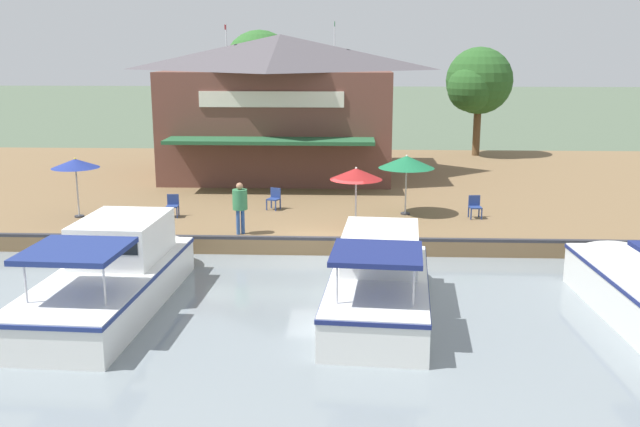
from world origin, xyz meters
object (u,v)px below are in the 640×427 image
Objects in this scene: motorboat_fourth_along at (380,278)px; tree_behind_restaurant at (477,83)px; cafe_chair_beside_entrance at (475,206)px; motorboat_second_along at (119,271)px; person_near_entrance at (240,202)px; waterfront_restaurant at (281,103)px; patio_umbrella_mid_patio_right at (407,162)px; tree_downstream_bank at (257,69)px; patio_umbrella_far_corner at (356,174)px; cafe_chair_under_first_umbrella at (173,204)px; patio_umbrella_near_quay_edge at (75,164)px; cafe_chair_back_row_seat at (274,198)px.

motorboat_fourth_along is 25.53m from tree_behind_restaurant.
motorboat_second_along reaches higher than cafe_chair_beside_entrance.
cafe_chair_beside_entrance is 8.95m from person_near_entrance.
waterfront_restaurant is 11.04m from patio_umbrella_mid_patio_right.
waterfront_restaurant is 4.90m from tree_downstream_bank.
motorboat_second_along is at bearing -48.58° from patio_umbrella_far_corner.
person_near_entrance is at bearing -0.99° from waterfront_restaurant.
patio_umbrella_far_corner is 2.67× the size of cafe_chair_under_first_umbrella.
tree_downstream_bank is at bearing -144.61° from cafe_chair_beside_entrance.
patio_umbrella_far_corner is 0.36× the size of tree_behind_restaurant.
motorboat_second_along is at bearing -26.72° from person_near_entrance.
tree_downstream_bank reaches higher than cafe_chair_under_first_umbrella.
patio_umbrella_mid_patio_right is 9.06m from cafe_chair_under_first_umbrella.
patio_umbrella_far_corner is (1.61, 10.50, -0.03)m from patio_umbrella_near_quay_edge.
person_near_entrance is (2.26, 6.53, -0.91)m from patio_umbrella_near_quay_edge.
person_near_entrance is 22.13m from tree_behind_restaurant.
waterfront_restaurant reaches higher than tree_behind_restaurant.
cafe_chair_back_row_seat is (-0.66, -5.16, -1.57)m from patio_umbrella_mid_patio_right.
tree_behind_restaurant reaches higher than patio_umbrella_near_quay_edge.
motorboat_second_along is (5.15, -2.59, -0.88)m from person_near_entrance.
cafe_chair_back_row_seat is at bearing 159.75° from motorboat_second_along.
motorboat_fourth_along reaches higher than cafe_chair_back_row_seat.
tree_behind_restaurant reaches higher than person_near_entrance.
cafe_chair_back_row_seat and cafe_chair_under_first_umbrella have the same top height.
patio_umbrella_far_corner is 0.30× the size of motorboat_fourth_along.
tree_behind_restaurant is at bearing 139.33° from cafe_chair_under_first_umbrella.
tree_downstream_bank is (-4.29, -1.77, 1.58)m from waterfront_restaurant.
person_near_entrance reaches higher than cafe_chair_under_first_umbrella.
motorboat_second_along is (8.41, -8.50, -1.78)m from patio_umbrella_mid_patio_right.
cafe_chair_beside_entrance is 16.77m from tree_behind_restaurant.
tree_behind_restaurant is at bearing 149.49° from person_near_entrance.
tree_behind_restaurant is at bearing 145.27° from cafe_chair_back_row_seat.
tree_behind_restaurant is at bearing 119.90° from waterfront_restaurant.
motorboat_fourth_along is 23.69m from tree_downstream_bank.
motorboat_fourth_along is (7.73, 11.12, -1.79)m from patio_umbrella_near_quay_edge.
waterfront_restaurant is at bearing -166.42° from motorboat_fourth_along.
tree_downstream_bank reaches higher than cafe_chair_back_row_seat.
patio_umbrella_mid_patio_right is at bearing -18.46° from tree_behind_restaurant.
patio_umbrella_near_quay_edge is 13.66m from motorboat_fourth_along.
cafe_chair_beside_entrance is 1.00× the size of cafe_chair_under_first_umbrella.
tree_downstream_bank is at bearing -81.11° from tree_behind_restaurant.
cafe_chair_under_first_umbrella is 10.97m from motorboat_fourth_along.
patio_umbrella_mid_patio_right is at bearing 31.35° from waterfront_restaurant.
patio_umbrella_far_corner is at bearing -21.41° from tree_behind_restaurant.
cafe_chair_beside_entrance and cafe_chair_under_first_umbrella have the same top height.
patio_umbrella_far_corner is at bearing 75.29° from cafe_chair_under_first_umbrella.
tree_downstream_bank is (-12.97, -2.30, 4.64)m from cafe_chair_back_row_seat.
patio_umbrella_mid_patio_right reaches higher than patio_umbrella_near_quay_edge.
waterfront_restaurant is 13.36× the size of cafe_chair_back_row_seat.
cafe_chair_back_row_seat is 4.00m from cafe_chair_under_first_umbrella.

